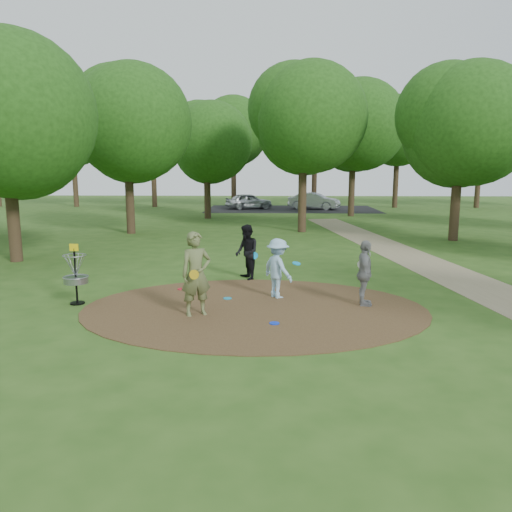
{
  "coord_description": "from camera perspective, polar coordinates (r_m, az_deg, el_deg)",
  "views": [
    {
      "loc": [
        0.44,
        -11.76,
        3.4
      ],
      "look_at": [
        0.0,
        1.2,
        1.1
      ],
      "focal_mm": 35.0,
      "sensor_mm": 36.0,
      "label": 1
    }
  ],
  "objects": [
    {
      "name": "player_observer_with_disc",
      "position": [
        11.57,
        -6.86,
        -2.07
      ],
      "size": [
        0.85,
        0.74,
        1.97
      ],
      "color": "#616B3D",
      "rests_on": "ground"
    },
    {
      "name": "footpath",
      "position": [
        15.41,
        25.09,
        -3.63
      ],
      "size": [
        7.55,
        39.89,
        0.01
      ],
      "primitive_type": "cube",
      "rotation": [
        0.0,
        0.0,
        0.14
      ],
      "color": "#8C7A5B",
      "rests_on": "ground"
    },
    {
      "name": "disc_ground_red",
      "position": [
        14.25,
        -8.52,
        -3.74
      ],
      "size": [
        0.22,
        0.22,
        0.02
      ],
      "primitive_type": "cylinder",
      "color": "red",
      "rests_on": "dirt_clearing"
    },
    {
      "name": "disc_ground_cyan",
      "position": [
        13.12,
        -3.28,
        -4.85
      ],
      "size": [
        0.22,
        0.22,
        0.02
      ],
      "primitive_type": "cylinder",
      "color": "#1791BD",
      "rests_on": "dirt_clearing"
    },
    {
      "name": "disc_ground_blue",
      "position": [
        11.07,
        2.11,
        -7.68
      ],
      "size": [
        0.22,
        0.22,
        0.02
      ],
      "primitive_type": "cylinder",
      "color": "#0D32E7",
      "rests_on": "dirt_clearing"
    },
    {
      "name": "disc_golf_basket",
      "position": [
        13.28,
        -19.95,
        -1.52
      ],
      "size": [
        0.63,
        0.63,
        1.54
      ],
      "color": "black",
      "rests_on": "ground"
    },
    {
      "name": "tree_ring",
      "position": [
        21.45,
        5.58,
        14.9
      ],
      "size": [
        37.03,
        45.88,
        9.26
      ],
      "color": "#332316",
      "rests_on": "ground"
    },
    {
      "name": "player_walking_with_disc",
      "position": [
        15.27,
        -1.06,
        0.43
      ],
      "size": [
        0.91,
        1.01,
        1.7
      ],
      "color": "black",
      "rests_on": "ground"
    },
    {
      "name": "player_throwing_with_disc",
      "position": [
        13.1,
        2.51,
        -1.43
      ],
      "size": [
        1.19,
        1.17,
        1.58
      ],
      "color": "#9BC7E7",
      "rests_on": "ground"
    },
    {
      "name": "car_right",
      "position": [
        41.76,
        6.67,
        6.26
      ],
      "size": [
        4.42,
        2.8,
        1.38
      ],
      "primitive_type": "imported",
      "rotation": [
        0.0,
        0.0,
        1.22
      ],
      "color": "#A5A6AC",
      "rests_on": "ground"
    },
    {
      "name": "parking_lot",
      "position": [
        41.93,
        4.1,
        5.38
      ],
      "size": [
        14.0,
        8.0,
        0.01
      ],
      "primitive_type": "cube",
      "color": "black",
      "rests_on": "ground"
    },
    {
      "name": "dirt_clearing",
      "position": [
        12.25,
        -0.19,
        -6.01
      ],
      "size": [
        8.4,
        8.4,
        0.02
      ],
      "primitive_type": "cylinder",
      "color": "#47301C",
      "rests_on": "ground"
    },
    {
      "name": "ground",
      "position": [
        12.25,
        -0.19,
        -6.06
      ],
      "size": [
        100.0,
        100.0,
        0.0
      ],
      "primitive_type": "plane",
      "color": "#2D5119",
      "rests_on": "ground"
    },
    {
      "name": "car_left",
      "position": [
        41.92,
        -0.82,
        6.3
      ],
      "size": [
        4.15,
        2.77,
        1.31
      ],
      "primitive_type": "imported",
      "rotation": [
        0.0,
        0.0,
        1.92
      ],
      "color": "#B2B6BA",
      "rests_on": "ground"
    },
    {
      "name": "player_waiting_with_disc",
      "position": [
        12.62,
        12.31,
        -1.95
      ],
      "size": [
        0.51,
        1.01,
        1.65
      ],
      "color": "gray",
      "rests_on": "ground"
    }
  ]
}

